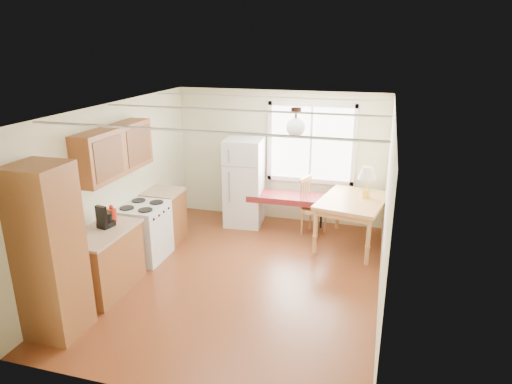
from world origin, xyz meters
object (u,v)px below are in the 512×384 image
at_px(refrigerator, 244,182).
at_px(chair, 310,202).
at_px(bench, 287,199).
at_px(dining_table, 353,205).

xyz_separation_m(refrigerator, chair, (1.27, -0.11, -0.23)).
bearing_deg(chair, bench, -170.21).
bearing_deg(bench, chair, -10.28).
height_order(refrigerator, dining_table, refrigerator).
bearing_deg(refrigerator, dining_table, -16.88).
height_order(refrigerator, chair, refrigerator).
xyz_separation_m(bench, chair, (0.42, -0.07, 0.00)).
relative_size(dining_table, chair, 1.45).
distance_m(bench, chair, 0.43).
bearing_deg(bench, refrigerator, 175.49).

